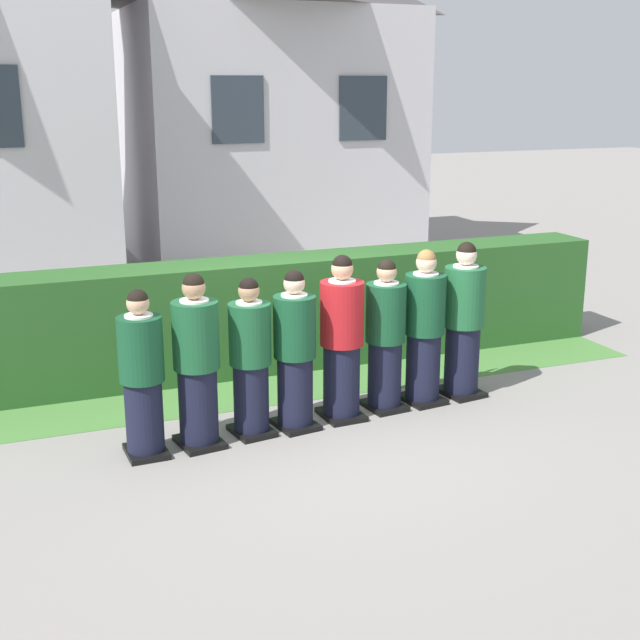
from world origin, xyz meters
TOP-DOWN VIEW (x-y plane):
  - ground_plane at (0.00, 0.00)m, footprint 60.00×60.00m
  - student_front_row_0 at (-1.77, -0.16)m, footprint 0.40×0.49m
  - student_front_row_1 at (-1.26, -0.12)m, footprint 0.44×0.52m
  - student_front_row_2 at (-0.73, -0.05)m, footprint 0.42×0.49m
  - student_front_row_3 at (-0.28, -0.05)m, footprint 0.43×0.53m
  - student_in_red_blazer at (0.24, 0.02)m, footprint 0.43×0.53m
  - student_front_row_5 at (0.75, 0.09)m, footprint 0.41×0.49m
  - student_front_row_6 at (1.22, 0.12)m, footprint 0.43×0.51m
  - student_front_row_7 at (1.71, 0.16)m, footprint 0.45×0.55m
  - hedge at (0.00, 1.82)m, footprint 8.69×0.70m
  - school_building_annex at (2.34, 8.54)m, footprint 5.38×3.94m
  - lawn_strip at (0.00, 1.02)m, footprint 8.69×0.90m

SIDE VIEW (x-z plane):
  - ground_plane at x=0.00m, z-range 0.00..0.00m
  - lawn_strip at x=0.00m, z-range 0.00..0.01m
  - hedge at x=0.00m, z-range 0.00..1.31m
  - student_front_row_2 at x=-0.73m, z-range -0.04..1.50m
  - student_front_row_0 at x=-1.77m, z-range -0.04..1.51m
  - student_front_row_3 at x=-0.28m, z-range -0.04..1.54m
  - student_front_row_5 at x=0.75m, z-range -0.04..1.54m
  - student_front_row_6 at x=1.22m, z-range -0.04..1.60m
  - student_front_row_1 at x=-1.26m, z-range -0.04..1.60m
  - student_in_red_blazer at x=0.24m, z-range -0.04..1.63m
  - student_front_row_7 at x=1.71m, z-range -0.04..1.64m
  - school_building_annex at x=2.34m, z-range 0.08..6.20m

